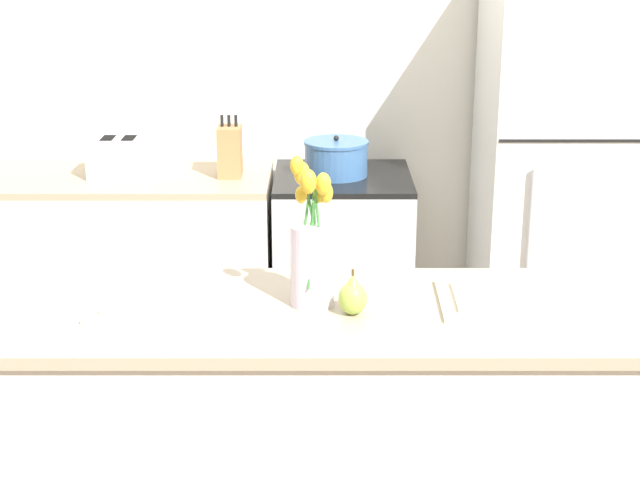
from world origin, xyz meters
name	(u,v)px	position (x,y,z in m)	size (l,w,h in m)	color
back_wall	(320,56)	(0.00, 2.00, 1.35)	(5.20, 0.08, 2.70)	silver
kitchen_island	(320,450)	(0.00, 0.00, 0.46)	(1.80, 0.66, 0.92)	silver
back_counter	(86,270)	(-1.06, 1.60, 0.44)	(1.68, 0.60, 0.89)	silver
stove_range	(342,270)	(0.10, 1.60, 0.44)	(0.60, 0.61, 0.89)	#B2B5B7
refrigerator	(559,173)	(1.05, 1.60, 0.90)	(0.68, 0.67, 1.80)	white
flower_vase	(312,251)	(-0.02, 0.03, 1.08)	(0.12, 0.19, 0.43)	silver
pear_figurine	(353,296)	(0.09, -0.04, 0.97)	(0.08, 0.08, 0.13)	#9EBC47
plate_setting_left	(146,299)	(-0.50, 0.04, 0.93)	(0.32, 0.32, 0.02)	beige
plate_setting_right	(494,300)	(0.50, 0.04, 0.93)	(0.32, 0.32, 0.02)	beige
toaster	(120,157)	(-0.87, 1.58, 0.97)	(0.28, 0.18, 0.17)	silver
cooking_pot	(336,158)	(0.07, 1.60, 0.96)	(0.28, 0.28, 0.18)	#386093
knife_block	(230,151)	(-0.39, 1.59, 1.00)	(0.10, 0.14, 0.27)	#A37547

